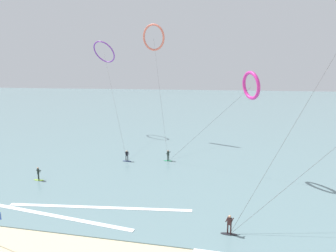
{
  "coord_description": "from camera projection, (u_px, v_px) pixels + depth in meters",
  "views": [
    {
      "loc": [
        6.91,
        -13.64,
        13.21
      ],
      "look_at": [
        0.0,
        20.88,
        6.6
      ],
      "focal_mm": 30.56,
      "sensor_mm": 36.0,
      "label": 1
    }
  ],
  "objects": [
    {
      "name": "surfer_lime",
      "position": [
        38.0,
        175.0,
        35.23
      ],
      "size": [
        1.4,
        0.7,
        1.7
      ],
      "rotation": [
        0.0,
        0.0,
        5.18
      ],
      "color": "#8CC62D",
      "rests_on": "ground"
    },
    {
      "name": "kite_magenta",
      "position": [
        251.0,
        86.0,
        34.76
      ],
      "size": [
        12.39,
        6.02,
        13.44
      ],
      "rotation": [
        0.0,
        0.0,
        2.06
      ],
      "color": "#CC288E",
      "rests_on": "ground"
    },
    {
      "name": "wave_crest_far",
      "position": [
        99.0,
        208.0,
        28.19
      ],
      "size": [
        18.23,
        2.73,
        0.12
      ],
      "primitive_type": "cube",
      "rotation": [
        0.0,
        0.0,
        0.12
      ],
      "color": "white",
      "rests_on": "ground"
    },
    {
      "name": "surfer_navy",
      "position": [
        127.0,
        156.0,
        42.8
      ],
      "size": [
        1.4,
        0.71,
        1.7
      ],
      "rotation": [
        0.0,
        0.0,
        3.75
      ],
      "color": "navy",
      "rests_on": "ground"
    },
    {
      "name": "surfer_emerald",
      "position": [
        168.0,
        156.0,
        42.98
      ],
      "size": [
        1.4,
        0.69,
        1.7
      ],
      "rotation": [
        0.0,
        0.0,
        1.13
      ],
      "color": "#199351",
      "rests_on": "ground"
    },
    {
      "name": "kite_violet",
      "position": [
        104.0,
        52.0,
        61.07
      ],
      "size": [
        14.65,
        22.23,
        19.76
      ],
      "rotation": [
        0.0,
        0.0,
        2.81
      ],
      "color": "purple",
      "rests_on": "ground"
    },
    {
      "name": "kite_coral",
      "position": [
        154.0,
        37.0,
        55.17
      ],
      "size": [
        8.48,
        16.61,
        22.43
      ],
      "rotation": [
        0.0,
        0.0,
        2.76
      ],
      "color": "#EA7260",
      "rests_on": "ground"
    },
    {
      "name": "surfer_charcoal",
      "position": [
        229.0,
        226.0,
        23.42
      ],
      "size": [
        1.4,
        0.7,
        1.7
      ],
      "rotation": [
        0.0,
        0.0,
        2.63
      ],
      "color": "black",
      "rests_on": "ground"
    },
    {
      "name": "sea_water",
      "position": [
        208.0,
        105.0,
        118.95
      ],
      "size": [
        400.0,
        200.0,
        0.08
      ],
      "primitive_type": "cube",
      "color": "slate",
      "rests_on": "ground"
    },
    {
      "name": "wave_crest_mid",
      "position": [
        52.0,
        216.0,
        26.62
      ],
      "size": [
        16.63,
        2.56,
        0.12
      ],
      "primitive_type": "cube",
      "rotation": [
        0.0,
        0.0,
        -0.12
      ],
      "color": "white",
      "rests_on": "ground"
    }
  ]
}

